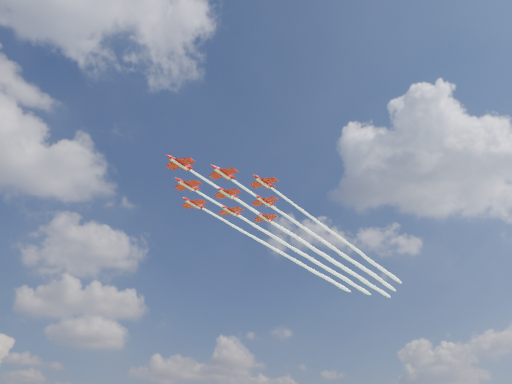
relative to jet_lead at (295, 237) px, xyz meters
The scene contains 9 objects.
jet_lead is the anchor object (origin of this frame).
jet_row2_port 12.71m from the jet_lead, ahead, with size 119.07×67.48×2.46m.
jet_row2_starb 12.71m from the jet_lead, 60.11° to the left, with size 119.07×67.48×2.46m.
jet_row3_port 25.42m from the jet_lead, ahead, with size 119.07×67.48×2.46m.
jet_row3_centre 21.73m from the jet_lead, 28.85° to the left, with size 119.07×67.48×2.46m.
jet_row3_starb 25.42m from the jet_lead, 60.11° to the left, with size 119.07×67.48×2.46m.
jet_row4_port 33.26m from the jet_lead, 17.41° to the left, with size 119.07×67.48×2.46m.
jet_row4_starb 33.26m from the jet_lead, 40.29° to the left, with size 119.07×67.48×2.46m.
jet_tail 43.47m from the jet_lead, 28.85° to the left, with size 119.07×67.48×2.46m.
Camera 1 is at (-59.20, -119.49, 4.00)m, focal length 35.00 mm.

